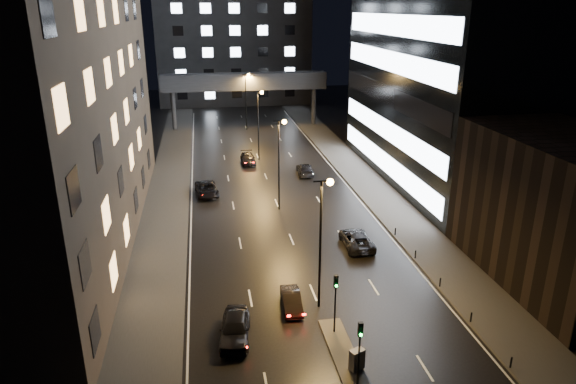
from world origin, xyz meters
The scene contains 22 objects.
ground centered at (0.00, 40.00, 0.00)m, with size 160.00×160.00×0.00m, color black.
sidewalk_left centered at (-12.50, 35.00, 0.07)m, with size 5.00×110.00×0.15m, color #383533.
sidewalk_right centered at (12.50, 35.00, 0.07)m, with size 5.00×110.00×0.15m, color #383533.
building_left centered at (-22.50, 24.00, 20.00)m, with size 15.00×48.00×40.00m, color #2D2319.
building_right_low centered at (20.00, 9.00, 6.00)m, with size 10.00×18.00×12.00m, color black.
building_far centered at (0.00, 98.00, 12.50)m, with size 34.00×14.00×25.00m, color #333335.
skybridge centered at (0.00, 70.00, 8.34)m, with size 30.00×3.00×10.00m.
median_island centered at (0.30, 2.00, 0.07)m, with size 1.60×8.00×0.15m, color #383533.
traffic_signal_near centered at (0.30, 4.49, 3.09)m, with size 0.28×0.34×4.40m.
traffic_signal_far centered at (0.30, -1.01, 3.09)m, with size 0.28×0.34×4.40m.
bollard_row centered at (10.20, 6.50, 0.45)m, with size 0.12×25.12×0.90m.
streetlight_near centered at (0.16, 8.00, 6.50)m, with size 1.45×0.50×10.15m.
streetlight_mid_a centered at (0.16, 28.00, 6.50)m, with size 1.45×0.50×10.15m.
streetlight_mid_b centered at (0.16, 48.00, 6.50)m, with size 1.45×0.50×10.15m.
streetlight_far centered at (0.16, 68.00, 6.50)m, with size 1.45×0.50×10.15m.
car_away_a centered at (-6.51, 5.06, 0.83)m, with size 1.95×4.86×1.65m, color black.
car_away_b centered at (-2.08, 8.11, 0.64)m, with size 1.35×3.87×1.28m, color black.
car_away_c centered at (-7.88, 34.06, 0.74)m, with size 2.46×5.33×1.48m, color black.
car_away_d centered at (-1.77, 46.36, 0.71)m, with size 1.99×4.90×1.42m, color black.
car_toward_a centered at (5.76, 17.44, 0.75)m, with size 2.48×5.39×1.50m, color black.
car_toward_b centered at (5.33, 40.00, 0.72)m, with size 2.00×4.93×1.43m, color black.
utility_cabinet centered at (0.70, 0.51, 0.83)m, with size 0.91×0.53×1.36m, color #4B4B4D.
Camera 1 is at (-7.86, -24.68, 21.35)m, focal length 32.00 mm.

